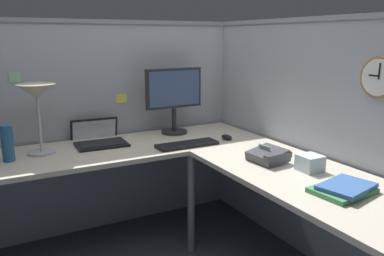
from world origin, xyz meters
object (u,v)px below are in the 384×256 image
Objects in this scene: office_phone at (269,156)px; tissue_box at (310,163)px; monitor at (174,96)px; computer_mouse at (227,137)px; thermos_flask at (7,143)px; wall_clock at (379,78)px; keyboard at (187,144)px; book_stack at (344,189)px; laptop at (98,139)px; desk_lamp_dome at (37,97)px.

tissue_box is (0.10, -0.23, 0.01)m from office_phone.
office_phone is (0.17, -0.93, -0.26)m from monitor.
monitor is 4.81× the size of computer_mouse.
wall_clock is (1.73, -1.16, 0.41)m from thermos_flask.
office_phone is (0.26, -0.55, 0.03)m from keyboard.
wall_clock is at bearing -67.63° from monitor.
computer_mouse reaches higher than keyboard.
computer_mouse is 0.58m from office_phone.
monitor is 0.51m from computer_mouse.
book_stack is at bearing -75.75° from keyboard.
monitor is at bearing 103.50° from tissue_box.
computer_mouse is 0.47× the size of thermos_flask.
computer_mouse is (0.84, -0.36, -0.01)m from laptop.
wall_clock is (1.14, -1.34, 0.50)m from laptop.
desk_lamp_dome is (-0.99, -0.10, 0.07)m from monitor.
desk_lamp_dome is (-1.24, 0.26, 0.35)m from computer_mouse.
keyboard is at bearing 123.57° from wall_clock.
monitor is at bearing 77.62° from keyboard.
tissue_box is at bearing -53.20° from laptop.
office_phone is at bearing -29.16° from thermos_flask.
thermos_flask is at bearing 172.67° from computer_mouse.
wall_clock is at bearing -49.58° from laptop.
monitor is 1.21m from tissue_box.
computer_mouse is at bearing -54.54° from monitor.
monitor is at bearing 100.62° from office_phone.
tissue_box is 0.55× the size of wall_clock.
computer_mouse is (0.34, 0.02, 0.01)m from keyboard.
wall_clock reaches higher than monitor.
laptop is 0.53m from desk_lamp_dome.
thermos_flask reaches higher than laptop.
book_stack is (0.78, -1.48, -0.00)m from laptop.
computer_mouse is 0.87× the size of tissue_box.
office_phone is at bearing 114.32° from tissue_box.
tissue_box reaches higher than keyboard.
monitor is at bearing 5.53° from desk_lamp_dome.
thermos_flask is at bearing -171.87° from monitor.
book_stack is at bearing -93.32° from computer_mouse.
book_stack is at bearing -62.22° from laptop.
desk_lamp_dome is (-0.39, -0.10, 0.34)m from laptop.
laptop is 0.64m from keyboard.
wall_clock is (0.36, 0.14, 0.50)m from book_stack.
book_stack is at bearing -88.62° from office_phone.
office_phone is at bearing 132.67° from wall_clock.
monitor reaches higher than computer_mouse.
office_phone is 0.73m from wall_clock.
monitor reaches higher than laptop.
keyboard is at bearing -10.78° from thermos_flask.
keyboard is 1.13m from book_stack.
laptop is 1.45m from tissue_box.
keyboard is at bearing 103.94° from book_stack.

